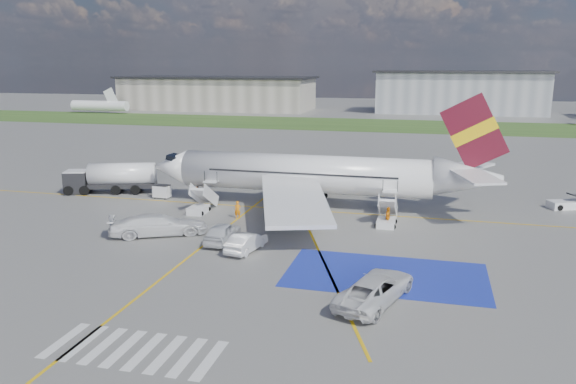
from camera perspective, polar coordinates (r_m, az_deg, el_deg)
name	(u,v)px	position (r m, az deg, el deg)	size (l,w,h in m)	color
ground	(266,246)	(45.97, -2.24, -5.52)	(400.00, 400.00, 0.00)	#60605E
grass_strip	(378,125)	(138.10, 9.16, 6.73)	(400.00, 30.00, 0.01)	#2D4C1E
taxiway_line_main	(300,210)	(57.09, 1.20, -1.83)	(120.00, 0.20, 0.01)	gold
taxiway_line_cross	(152,286)	(39.10, -13.67, -9.29)	(0.20, 60.00, 0.01)	gold
taxiway_line_diag	(300,210)	(57.09, 1.20, -1.83)	(0.20, 60.00, 0.01)	gold
staging_box	(386,275)	(40.55, 9.91, -8.29)	(14.00, 8.00, 0.01)	#1A2B9F
crosswalk	(134,350)	(31.35, -15.35, -15.21)	(9.00, 4.00, 0.01)	silver
terminal_west	(218,94)	(184.82, -7.17, 9.87)	(60.00, 22.00, 10.00)	gray
terminal_centre	(460,93)	(177.12, 17.04, 9.61)	(48.00, 18.00, 12.00)	gray
airliner	(319,174)	(57.93, 3.12, 1.81)	(36.81, 32.95, 11.92)	silver
airstairs_fwd	(200,206)	(56.81, -8.94, -1.42)	(1.90, 5.20, 3.60)	silver
airstairs_aft	(387,218)	(52.47, 9.99, -2.66)	(1.90, 5.20, 3.60)	silver
fuel_tanker	(111,180)	(67.56, -17.50, 1.15)	(10.40, 5.64, 3.44)	black
gpu_cart	(162,192)	(63.48, -12.68, -0.01)	(1.90, 1.33, 1.50)	silver
belt_loader	(572,204)	(64.69, 26.91, -1.14)	(5.34, 3.42, 1.55)	silver
car_silver_a	(222,232)	(47.03, -6.68, -4.10)	(2.00, 4.97, 1.69)	silver
car_silver_b	(246,242)	(44.72, -4.26, -5.06)	(1.61, 4.61, 1.52)	#B7B9BE
van_white_a	(376,284)	(35.85, 8.92, -9.23)	(2.75, 5.95, 2.23)	silver
van_white_b	(158,221)	(49.82, -13.04, -2.93)	(2.53, 6.24, 2.44)	silver
crew_fwd	(238,210)	(54.01, -5.14, -1.81)	(0.62, 0.41, 1.70)	orange
crew_nose	(196,194)	(61.57, -9.30, -0.17)	(0.75, 0.58, 1.54)	orange
crew_aft	(388,217)	(51.67, 10.12, -2.53)	(1.11, 0.46, 1.90)	orange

